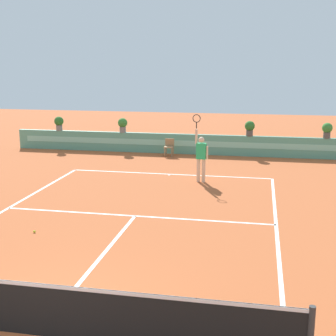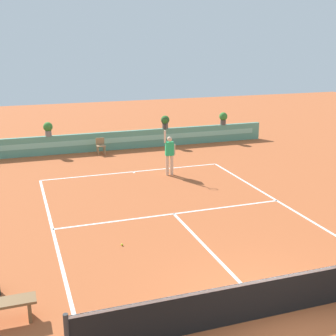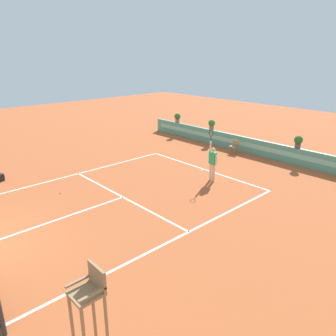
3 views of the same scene
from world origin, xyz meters
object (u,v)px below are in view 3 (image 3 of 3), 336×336
(umpire_chair, at_px, (90,303))
(potted_plant_far_left, at_px, (177,117))
(ball_kid_chair, at_px, (234,146))
(potted_plant_left, at_px, (212,124))
(potted_plant_right, at_px, (298,141))
(tennis_ball_near_baseline, at_px, (60,193))
(tennis_player, at_px, (213,161))

(umpire_chair, distance_m, potted_plant_far_left, 19.95)
(ball_kid_chair, distance_m, potted_plant_left, 2.81)
(umpire_chair, relative_size, potted_plant_far_left, 2.96)
(umpire_chair, height_order, potted_plant_right, umpire_chair)
(tennis_ball_near_baseline, xyz_separation_m, potted_plant_right, (5.36, 11.87, 1.38))
(umpire_chair, height_order, tennis_player, tennis_player)
(ball_kid_chair, height_order, tennis_ball_near_baseline, ball_kid_chair)
(tennis_ball_near_baseline, distance_m, potted_plant_right, 13.10)
(potted_plant_left, xyz_separation_m, potted_plant_far_left, (-3.45, 0.00, 0.00))
(tennis_player, distance_m, tennis_ball_near_baseline, 7.44)
(ball_kid_chair, bearing_deg, tennis_player, -65.67)
(tennis_player, bearing_deg, tennis_ball_near_baseline, -120.09)
(potted_plant_far_left, bearing_deg, tennis_ball_near_baseline, -69.38)
(ball_kid_chair, distance_m, tennis_player, 5.26)
(potted_plant_right, bearing_deg, potted_plant_far_left, 180.00)
(ball_kid_chair, height_order, potted_plant_left, potted_plant_left)
(tennis_player, distance_m, potted_plant_right, 5.76)
(potted_plant_right, relative_size, potted_plant_far_left, 1.00)
(ball_kid_chair, height_order, potted_plant_right, potted_plant_right)
(umpire_chair, height_order, potted_plant_left, umpire_chair)
(umpire_chair, relative_size, potted_plant_right, 2.96)
(ball_kid_chair, relative_size, tennis_ball_near_baseline, 12.50)
(ball_kid_chair, xyz_separation_m, tennis_ball_near_baseline, (-1.54, -11.14, -0.44))
(ball_kid_chair, distance_m, potted_plant_right, 4.00)
(tennis_player, bearing_deg, potted_plant_far_left, 146.03)
(ball_kid_chair, relative_size, potted_plant_far_left, 1.17)
(tennis_player, height_order, potted_plant_far_left, tennis_player)
(umpire_chair, height_order, potted_plant_far_left, umpire_chair)
(umpire_chair, bearing_deg, potted_plant_right, 101.87)
(umpire_chair, xyz_separation_m, ball_kid_chair, (-7.00, 14.39, -0.86))
(tennis_player, relative_size, potted_plant_left, 3.57)
(tennis_player, xyz_separation_m, tennis_ball_near_baseline, (-3.69, -6.37, -1.02))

